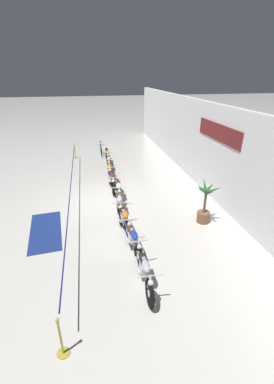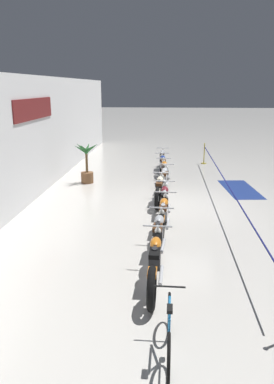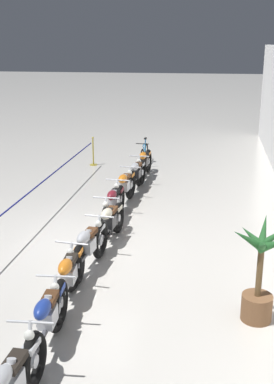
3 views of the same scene
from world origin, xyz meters
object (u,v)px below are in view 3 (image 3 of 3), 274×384
(bicycle, at_px, (144,154))
(motorcycle_silver_5, at_px, (87,250))
(motorcycle_blue_7, at_px, (47,323))
(motorcycle_orange_6, at_px, (68,279))
(motorcycle_orange_0, at_px, (144,165))
(motorcycle_cream_4, at_px, (109,225))
(motorcycle_maroon_3, at_px, (113,205))
(potted_palm_left_of_row, at_px, (260,277))
(motorcycle_silver_1, at_px, (136,176))
(stanchion_far_left, at_px, (41,188))
(motorcycle_orange_2, at_px, (124,189))

(bicycle, bearing_deg, motorcycle_silver_5, 1.03)
(motorcycle_blue_7, bearing_deg, motorcycle_orange_6, -176.51)
(motorcycle_orange_0, relative_size, bicycle, 1.45)
(motorcycle_cream_4, height_order, motorcycle_silver_5, motorcycle_silver_5)
(motorcycle_maroon_3, xyz_separation_m, motorcycle_blue_7, (5.26, 0.12, 0.00))
(motorcycle_silver_5, distance_m, motorcycle_blue_7, 2.56)
(bicycle, bearing_deg, motorcycle_maroon_3, 1.12)
(motorcycle_silver_5, xyz_separation_m, motorcycle_blue_7, (2.56, 0.08, -0.01))
(potted_palm_left_of_row, bearing_deg, motorcycle_silver_5, -111.10)
(motorcycle_silver_1, distance_m, stanchion_far_left, 3.29)
(motorcycle_orange_2, relative_size, motorcycle_cream_4, 1.09)
(motorcycle_silver_5, height_order, stanchion_far_left, stanchion_far_left)
(motorcycle_silver_1, xyz_separation_m, motorcycle_cream_4, (4.05, 0.06, -0.01))
(motorcycle_silver_1, xyz_separation_m, motorcycle_orange_6, (6.68, -0.08, -0.00))
(motorcycle_cream_4, bearing_deg, motorcycle_orange_0, -179.73)
(motorcycle_silver_1, relative_size, motorcycle_orange_6, 0.98)
(motorcycle_orange_6, xyz_separation_m, stanchion_far_left, (-4.13, -1.98, 0.30))
(motorcycle_orange_0, xyz_separation_m, bicycle, (-1.98, -0.27, -0.12))
(motorcycle_silver_1, relative_size, potted_palm_left_of_row, 1.34)
(bicycle, bearing_deg, motorcycle_orange_0, 7.76)
(motorcycle_orange_2, bearing_deg, motorcycle_silver_1, 175.76)
(motorcycle_blue_7, distance_m, stanchion_far_left, 5.84)
(motorcycle_cream_4, bearing_deg, motorcycle_orange_6, -3.04)
(motorcycle_cream_4, relative_size, motorcycle_orange_6, 0.93)
(motorcycle_maroon_3, xyz_separation_m, motorcycle_cream_4, (1.31, 0.18, -0.00))
(motorcycle_maroon_3, height_order, bicycle, same)
(motorcycle_silver_1, bearing_deg, motorcycle_orange_0, 178.75)
(motorcycle_maroon_3, relative_size, motorcycle_silver_5, 1.02)
(motorcycle_silver_5, distance_m, bicycle, 8.80)
(motorcycle_orange_6, bearing_deg, stanchion_far_left, -154.38)
(motorcycle_orange_0, relative_size, motorcycle_orange_6, 1.06)
(motorcycle_cream_4, distance_m, bicycle, 7.42)
(motorcycle_orange_2, relative_size, bicycle, 1.39)
(motorcycle_silver_5, bearing_deg, bicycle, -178.97)
(motorcycle_maroon_3, relative_size, motorcycle_cream_4, 1.09)
(motorcycle_orange_0, distance_m, potted_palm_left_of_row, 8.61)
(motorcycle_silver_1, bearing_deg, motorcycle_orange_6, -0.72)
(motorcycle_maroon_3, height_order, motorcycle_silver_5, motorcycle_silver_5)
(motorcycle_blue_7, bearing_deg, motorcycle_silver_1, 179.98)
(motorcycle_blue_7, xyz_separation_m, bicycle, (-11.37, -0.24, -0.10))
(motorcycle_orange_0, height_order, motorcycle_silver_5, motorcycle_orange_0)
(motorcycle_orange_6, distance_m, motorcycle_blue_7, 1.32)
(motorcycle_silver_5, bearing_deg, motorcycle_orange_2, -179.72)
(motorcycle_orange_6, xyz_separation_m, motorcycle_blue_7, (1.32, 0.08, -0.01))
(motorcycle_silver_5, xyz_separation_m, motorcycle_orange_6, (1.25, -0.00, -0.00))
(motorcycle_silver_1, xyz_separation_m, motorcycle_blue_7, (8.00, -0.00, -0.01))
(motorcycle_orange_0, xyz_separation_m, potted_palm_left_of_row, (8.04, 3.06, 0.29))
(motorcycle_cream_4, bearing_deg, motorcycle_silver_5, -5.69)
(motorcycle_silver_5, height_order, potted_palm_left_of_row, potted_palm_left_of_row)
(bicycle, bearing_deg, motorcycle_silver_1, 4.08)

